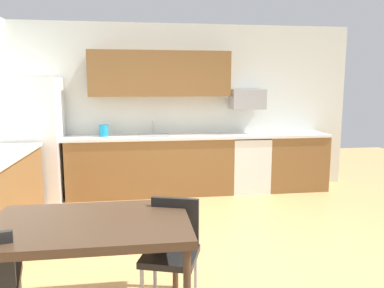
# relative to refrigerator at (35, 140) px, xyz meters

# --- Properties ---
(ground_plane) EXTENTS (12.00, 12.00, 0.00)m
(ground_plane) POSITION_rel_refrigerator_xyz_m (2.18, -2.22, -0.92)
(ground_plane) COLOR tan
(wall_back) EXTENTS (5.80, 0.10, 2.70)m
(wall_back) POSITION_rel_refrigerator_xyz_m (2.18, 0.43, 0.43)
(wall_back) COLOR silver
(wall_back) RESTS_ON ground
(cabinet_run_back) EXTENTS (2.56, 0.60, 0.90)m
(cabinet_run_back) POSITION_rel_refrigerator_xyz_m (1.71, 0.08, -0.47)
(cabinet_run_back) COLOR brown
(cabinet_run_back) RESTS_ON ground
(cabinet_run_back_right) EXTENTS (0.99, 0.60, 0.90)m
(cabinet_run_back_right) POSITION_rel_refrigerator_xyz_m (4.09, 0.08, -0.47)
(cabinet_run_back_right) COLOR brown
(cabinet_run_back_right) RESTS_ON ground
(countertop_back) EXTENTS (4.80, 0.64, 0.04)m
(countertop_back) POSITION_rel_refrigerator_xyz_m (2.18, 0.08, 0.00)
(countertop_back) COLOR silver
(countertop_back) RESTS_ON cabinet_run_back
(upper_cabinets_back) EXTENTS (2.20, 0.34, 0.70)m
(upper_cabinets_back) POSITION_rel_refrigerator_xyz_m (1.88, 0.21, 0.98)
(upper_cabinets_back) COLOR brown
(refrigerator) EXTENTS (0.76, 0.70, 1.84)m
(refrigerator) POSITION_rel_refrigerator_xyz_m (0.00, 0.00, 0.00)
(refrigerator) COLOR white
(refrigerator) RESTS_ON ground
(oven_range) EXTENTS (0.60, 0.60, 0.91)m
(oven_range) POSITION_rel_refrigerator_xyz_m (3.29, 0.08, -0.46)
(oven_range) COLOR white
(oven_range) RESTS_ON ground
(microwave) EXTENTS (0.54, 0.36, 0.32)m
(microwave) POSITION_rel_refrigerator_xyz_m (3.29, 0.18, 0.58)
(microwave) COLOR #9EA0A5
(sink_basin) EXTENTS (0.48, 0.40, 0.14)m
(sink_basin) POSITION_rel_refrigerator_xyz_m (1.76, 0.08, -0.04)
(sink_basin) COLOR #A5A8AD
(sink_basin) RESTS_ON countertop_back
(sink_faucet) EXTENTS (0.02, 0.02, 0.24)m
(sink_faucet) POSITION_rel_refrigerator_xyz_m (1.76, 0.26, 0.12)
(sink_faucet) COLOR #B2B5BA
(sink_faucet) RESTS_ON countertop_back
(dining_table) EXTENTS (1.40, 0.90, 0.78)m
(dining_table) POSITION_rel_refrigerator_xyz_m (1.17, -3.20, -0.21)
(dining_table) COLOR #422D1E
(dining_table) RESTS_ON ground
(chair_near_table) EXTENTS (0.51, 0.51, 0.85)m
(chair_near_table) POSITION_rel_refrigerator_xyz_m (1.76, -3.08, -0.41)
(chair_near_table) COLOR black
(chair_near_table) RESTS_ON ground
(kettle) EXTENTS (0.14, 0.14, 0.20)m
(kettle) POSITION_rel_refrigerator_xyz_m (0.99, 0.13, 0.10)
(kettle) COLOR #198CBF
(kettle) RESTS_ON countertop_back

